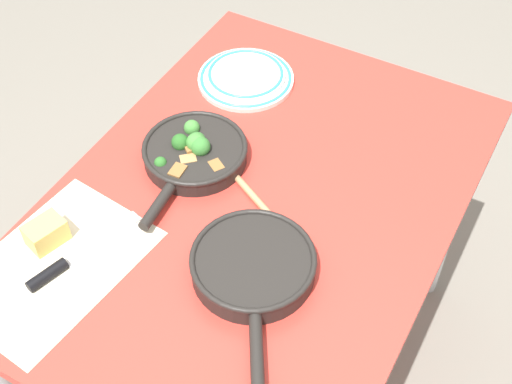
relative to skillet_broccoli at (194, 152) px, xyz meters
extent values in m
plane|color=slate|center=(-0.03, -0.17, -0.77)|extent=(14.00, 14.00, 0.00)
cube|color=red|center=(-0.03, -0.17, -0.04)|extent=(1.14, 0.80, 0.03)
cylinder|color=#BCBCC1|center=(0.48, -0.52, -0.41)|extent=(0.05, 0.05, 0.72)
cylinder|color=#BCBCC1|center=(0.48, 0.17, -0.41)|extent=(0.05, 0.05, 0.72)
cylinder|color=black|center=(0.00, 0.00, -0.01)|extent=(0.23, 0.23, 0.04)
torus|color=black|center=(0.00, 0.00, 0.01)|extent=(0.23, 0.23, 0.01)
cylinder|color=black|center=(-0.17, -0.02, 0.00)|extent=(0.12, 0.04, 0.02)
cylinder|color=#205218|center=(0.00, 0.03, -0.01)|extent=(0.01, 0.01, 0.02)
sphere|color=#286023|center=(0.00, 0.03, 0.02)|extent=(0.04, 0.04, 0.04)
cylinder|color=#2C6823|center=(0.02, 0.00, -0.01)|extent=(0.01, 0.01, 0.02)
sphere|color=#387A33|center=(0.02, 0.00, 0.02)|extent=(0.04, 0.04, 0.04)
cylinder|color=#357027|center=(0.05, 0.04, -0.01)|extent=(0.01, 0.01, 0.02)
sphere|color=#428438|center=(0.05, 0.04, 0.02)|extent=(0.04, 0.04, 0.04)
cylinder|color=#245B1C|center=(0.01, 0.00, -0.01)|extent=(0.01, 0.01, 0.02)
sphere|color=#2D6B28|center=(0.01, 0.00, 0.01)|extent=(0.03, 0.03, 0.03)
cylinder|color=#245B1C|center=(-0.07, 0.04, -0.01)|extent=(0.01, 0.01, 0.02)
sphere|color=#2D6B28|center=(-0.07, 0.04, 0.01)|extent=(0.03, 0.03, 0.03)
cylinder|color=#2C6823|center=(0.00, -0.02, 0.00)|extent=(0.02, 0.02, 0.02)
sphere|color=#387A33|center=(0.00, -0.02, 0.02)|extent=(0.04, 0.04, 0.04)
cylinder|color=#357027|center=(0.01, 0.00, 0.00)|extent=(0.02, 0.02, 0.02)
sphere|color=#428438|center=(0.01, 0.00, 0.02)|extent=(0.04, 0.04, 0.04)
cube|color=olive|center=(-0.02, -0.07, 0.00)|extent=(0.04, 0.04, 0.03)
cube|color=olive|center=(0.00, 0.00, 0.00)|extent=(0.05, 0.05, 0.04)
cube|color=olive|center=(-0.07, -0.01, 0.00)|extent=(0.04, 0.03, 0.03)
cube|color=#AD7F4C|center=(-0.03, -0.01, 0.00)|extent=(0.04, 0.04, 0.03)
cylinder|color=black|center=(-0.20, -0.26, 0.00)|extent=(0.24, 0.24, 0.04)
torus|color=black|center=(-0.20, -0.26, 0.02)|extent=(0.25, 0.25, 0.01)
cylinder|color=black|center=(-0.37, -0.36, 0.01)|extent=(0.15, 0.10, 0.02)
cylinder|color=#E5CC60|center=(-0.20, -0.26, -0.01)|extent=(0.20, 0.20, 0.02)
cylinder|color=tan|center=(-0.04, -0.16, -0.02)|extent=(0.15, 0.27, 0.02)
ellipsoid|color=tan|center=(-0.11, -0.31, -0.02)|extent=(0.07, 0.08, 0.02)
cube|color=beige|center=(-0.38, 0.09, -0.03)|extent=(0.41, 0.30, 0.00)
cube|color=silver|center=(-0.28, 0.04, -0.02)|extent=(0.18, 0.08, 0.01)
cylinder|color=black|center=(-0.41, 0.08, -0.01)|extent=(0.09, 0.05, 0.02)
cube|color=#E0C15B|center=(-0.34, 0.14, 0.00)|extent=(0.09, 0.07, 0.05)
cylinder|color=silver|center=(0.30, 0.04, -0.02)|extent=(0.24, 0.24, 0.01)
torus|color=teal|center=(0.30, 0.04, -0.01)|extent=(0.23, 0.23, 0.01)
cylinder|color=silver|center=(0.30, 0.04, -0.01)|extent=(0.20, 0.20, 0.01)
torus|color=teal|center=(0.30, 0.04, 0.00)|extent=(0.19, 0.19, 0.01)
camera|label=1|loc=(-0.91, -0.66, 1.11)|focal=50.00mm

